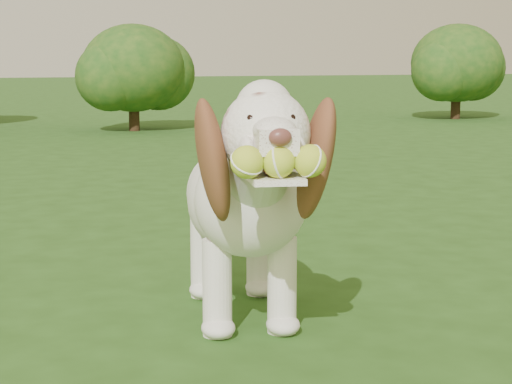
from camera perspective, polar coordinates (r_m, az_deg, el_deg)
name	(u,v)px	position (r m, az deg, el deg)	size (l,w,h in m)	color
ground	(345,289)	(3.33, 5.93, -6.46)	(80.00, 80.00, 0.00)	#234413
dog	(244,194)	(2.82, -0.81, -0.13)	(0.60, 1.26, 0.82)	white
shrub_c	(133,68)	(10.67, -8.19, 8.17)	(1.26, 1.26, 1.31)	#382314
shrub_d	(457,63)	(13.04, 13.26, 8.36)	(1.35, 1.35, 1.39)	#382314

